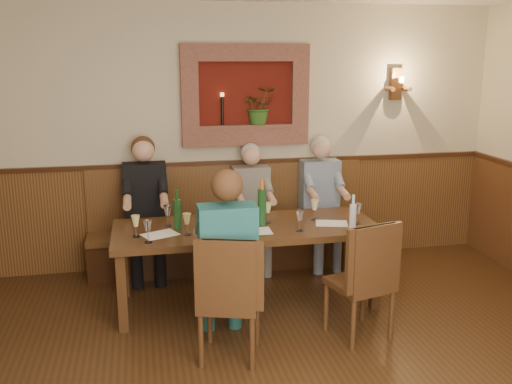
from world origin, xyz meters
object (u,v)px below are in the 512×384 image
person_chair_front (226,274)px  wine_bottle_green_b (177,213)px  bench (231,238)px  person_bench_left (147,220)px  person_bench_mid (252,219)px  chair_near_right (360,303)px  person_bench_right (321,213)px  chair_near_left (229,322)px  water_bottle (353,217)px  spittoon_bucket (226,219)px  wine_bottle_green_a (262,207)px  dining_table (246,234)px

person_chair_front → wine_bottle_green_b: 0.90m
bench → person_bench_left: bearing=-173.1°
person_bench_left → person_bench_mid: (1.11, 0.00, -0.05)m
bench → person_bench_left: person_bench_left is taller
chair_near_right → person_bench_right: 1.71m
person_bench_mid → wine_bottle_green_b: person_bench_mid is taller
chair_near_left → water_bottle: bearing=42.9°
bench → spittoon_bucket: size_ratio=12.14×
spittoon_bucket → wine_bottle_green_b: (-0.41, 0.17, 0.02)m
person_bench_left → wine_bottle_green_a: (1.03, -0.86, 0.32)m
person_bench_left → person_bench_mid: bearing=0.2°
chair_near_right → wine_bottle_green_b: (-1.41, 0.85, 0.60)m
dining_table → person_chair_front: 0.84m
chair_near_right → spittoon_bucket: (-1.00, 0.68, 0.58)m
chair_near_left → wine_bottle_green_b: wine_bottle_green_b is taller
person_bench_mid → water_bottle: (0.65, -1.22, 0.33)m
wine_bottle_green_a → wine_bottle_green_b: (-0.76, 0.04, -0.03)m
person_bench_right → wine_bottle_green_b: 1.83m
dining_table → wine_bottle_green_b: (-0.62, 0.02, 0.22)m
dining_table → spittoon_bucket: size_ratio=9.71×
bench → chair_near_left: size_ratio=2.99×
person_bench_right → wine_bottle_green_b: (-1.61, -0.82, 0.31)m
chair_near_left → bench: bearing=97.6°
bench → water_bottle: 1.68m
spittoon_bucket → water_bottle: 1.11m
chair_near_right → wine_bottle_green_b: bearing=133.6°
chair_near_right → person_bench_mid: person_bench_mid is taller
chair_near_right → spittoon_bucket: chair_near_right is taller
dining_table → chair_near_right: size_ratio=2.39×
person_bench_right → person_chair_front: (-1.30, -1.61, 0.02)m
dining_table → chair_near_left: bearing=-108.1°
dining_table → water_bottle: size_ratio=7.07×
bench → wine_bottle_green_b: bearing=-123.9°
dining_table → person_bench_mid: bearing=75.2°
bench → person_bench_mid: person_bench_mid is taller
person_bench_left → water_bottle: bearing=-34.5°
person_chair_front → wine_bottle_green_b: size_ratio=4.03×
dining_table → water_bottle: water_bottle is taller
person_bench_mid → spittoon_bucket: size_ratio=5.51×
person_bench_left → water_bottle: (1.76, -1.21, 0.28)m
person_bench_mid → chair_near_right: bearing=-71.1°
dining_table → person_bench_right: bearing=40.2°
wine_bottle_green_a → chair_near_left: bearing=-115.9°
dining_table → person_chair_front: (-0.31, -0.78, -0.07)m
chair_near_right → person_bench_left: bearing=119.9°
person_chair_front → person_bench_mid: bearing=71.9°
person_chair_front → dining_table: bearing=68.5°
person_bench_left → person_bench_mid: 1.11m
bench → person_chair_front: (-0.31, -1.72, 0.28)m
person_bench_mid → spittoon_bucket: bearing=-113.3°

